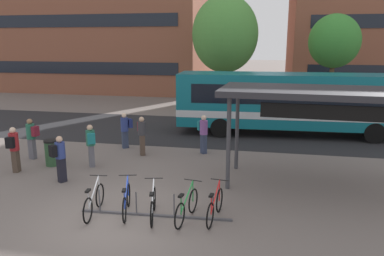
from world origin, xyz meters
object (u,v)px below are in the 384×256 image
Objects in this scene: transit_shelter at (319,96)px; commuter_black_pack_4 at (60,156)px; trash_bin at (52,153)px; street_tree_0 at (334,41)px; commuter_maroon_pack_6 at (142,133)px; parked_bicycle_silver_2 at (153,205)px; parked_bicycle_blue_1 at (126,201)px; city_bus at (295,101)px; commuter_teal_pack_0 at (203,131)px; commuter_navy_pack_3 at (125,128)px; commuter_maroon_pack_5 at (32,136)px; parked_bicycle_green_3 at (187,207)px; parked_bicycle_silver_0 at (94,202)px; commuter_teal_pack_2 at (91,143)px; street_tree_1 at (225,34)px; parked_bicycle_red_4 at (215,207)px; commuter_black_pack_1 at (14,147)px.

commuter_black_pack_4 is at bearing -167.45° from transit_shelter.
street_tree_0 is at bearing 49.49° from trash_bin.
trash_bin is at bearing -85.10° from commuter_maroon_pack_6.
parked_bicycle_silver_2 is at bearing -84.80° from commuter_black_pack_4.
trash_bin is at bearing 42.58° from parked_bicycle_silver_2.
city_bus is at bearing -41.08° from parked_bicycle_blue_1.
commuter_teal_pack_0 is (1.16, 6.27, 0.60)m from parked_bicycle_blue_1.
commuter_maroon_pack_5 is (-3.19, -2.33, 0.05)m from commuter_navy_pack_3.
commuter_teal_pack_0 is 14.60m from street_tree_0.
street_tree_0 reaches higher than parked_bicycle_green_3.
transit_shelter reaches higher than parked_bicycle_blue_1.
parked_bicycle_silver_2 and parked_bicycle_green_3 have the same top height.
parked_bicycle_silver_0 is 1.02× the size of parked_bicycle_blue_1.
commuter_teal_pack_2 reaches higher than trash_bin.
city_bus reaches higher than parked_bicycle_silver_2.
street_tree_1 is (3.55, 14.61, 4.37)m from commuter_teal_pack_2.
parked_bicycle_silver_2 is at bearing 158.05° from commuter_maroon_pack_5.
commuter_teal_pack_0 is at bearing -89.67° from commuter_teal_pack_2.
city_bus reaches higher than parked_bicycle_silver_0.
commuter_teal_pack_2 is at bearing 23.46° from parked_bicycle_blue_1.
commuter_teal_pack_2 is at bearing -141.76° from city_bus.
street_tree_1 is at bearing 142.05° from commuter_maroon_pack_6.
parked_bicycle_silver_0 is 1.67× the size of trash_bin.
city_bus is 11.76× the size of trash_bin.
parked_bicycle_silver_0 is 1.02× the size of parked_bicycle_silver_2.
commuter_teal_pack_0 is at bearing 78.09° from commuter_maroon_pack_6.
parked_bicycle_green_3 is 1.00× the size of commuter_maroon_pack_5.
parked_bicycle_silver_2 is at bearing -34.41° from trash_bin.
parked_bicycle_silver_2 is 18.99m from street_tree_1.
parked_bicycle_blue_1 is 0.98× the size of commuter_maroon_pack_5.
parked_bicycle_blue_1 is 20.68m from street_tree_0.
parked_bicycle_silver_2 is 0.98× the size of parked_bicycle_red_4.
street_tree_0 reaches higher than parked_bicycle_red_4.
parked_bicycle_green_3 is 0.21× the size of street_tree_1.
parked_bicycle_blue_1 and parked_bicycle_green_3 have the same top height.
commuter_maroon_pack_5 is (-4.79, 4.29, 0.60)m from parked_bicycle_silver_0.
street_tree_0 is at bearing 66.89° from city_bus.
city_bus is 7.09× the size of parked_bicycle_green_3.
street_tree_1 is at bearing -11.80° from parked_bicycle_silver_0.
commuter_teal_pack_0 reaches higher than trash_bin.
street_tree_0 is at bearing -172.13° from commuter_navy_pack_3.
parked_bicycle_silver_0 and parked_bicycle_silver_2 have the same top height.
transit_shelter is 7.46m from commuter_maroon_pack_6.
commuter_teal_pack_2 is (-2.81, 3.62, 0.59)m from parked_bicycle_blue_1.
parked_bicycle_silver_2 is 6.41m from commuter_teal_pack_0.
commuter_black_pack_1 is 1.01× the size of commuter_maroon_pack_5.
transit_shelter reaches higher than commuter_teal_pack_2.
parked_bicycle_red_4 is 6.38m from commuter_teal_pack_2.
commuter_navy_pack_3 is (-1.60, 6.62, 0.56)m from parked_bicycle_silver_0.
city_bus is 7.07× the size of commuter_maroon_pack_5.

